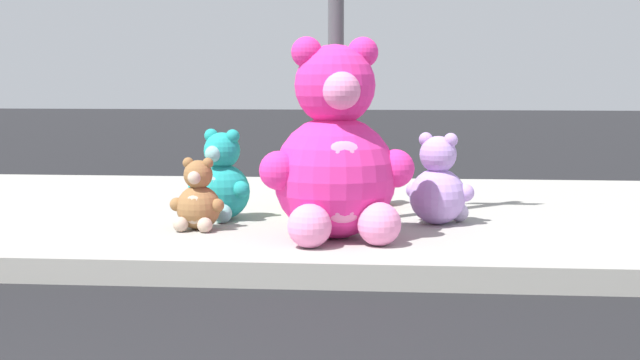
{
  "coord_description": "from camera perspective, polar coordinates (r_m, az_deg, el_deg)",
  "views": [
    {
      "loc": [
        1.51,
        -2.16,
        1.19
      ],
      "look_at": [
        0.97,
        3.6,
        0.55
      ],
      "focal_mm": 53.49,
      "sensor_mm": 36.0,
      "label": 1
    }
  ],
  "objects": [
    {
      "name": "plush_lime",
      "position": [
        7.25,
        -0.26,
        0.15
      ],
      "size": [
        0.47,
        0.45,
        0.65
      ],
      "color": "#8CD133",
      "rests_on": "sidewalk"
    },
    {
      "name": "plush_lavender",
      "position": [
        6.7,
        7.1,
        -0.45
      ],
      "size": [
        0.47,
        0.46,
        0.64
      ],
      "color": "#B28CD8",
      "rests_on": "sidewalk"
    },
    {
      "name": "sidewalk",
      "position": [
        7.6,
        -6.13,
        -2.16
      ],
      "size": [
        28.0,
        4.4,
        0.15
      ],
      "primitive_type": "cube",
      "color": "#9E9B93",
      "rests_on": "ground_plane"
    },
    {
      "name": "plush_teal",
      "position": [
        6.89,
        -5.95,
        -0.21
      ],
      "size": [
        0.48,
        0.47,
        0.65
      ],
      "color": "teal",
      "rests_on": "sidewalk"
    },
    {
      "name": "plush_red",
      "position": [
        7.62,
        3.06,
        0.11
      ],
      "size": [
        0.37,
        0.42,
        0.55
      ],
      "color": "red",
      "rests_on": "sidewalk"
    },
    {
      "name": "plush_pink_large",
      "position": [
        6.02,
        0.95,
        1.27
      ],
      "size": [
        0.96,
        0.9,
        1.28
      ],
      "color": "#F22D93",
      "rests_on": "sidewalk"
    },
    {
      "name": "plush_brown",
      "position": [
        6.46,
        -7.32,
        -1.26
      ],
      "size": [
        0.38,
        0.33,
        0.49
      ],
      "color": "olive",
      "rests_on": "sidewalk"
    }
  ]
}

